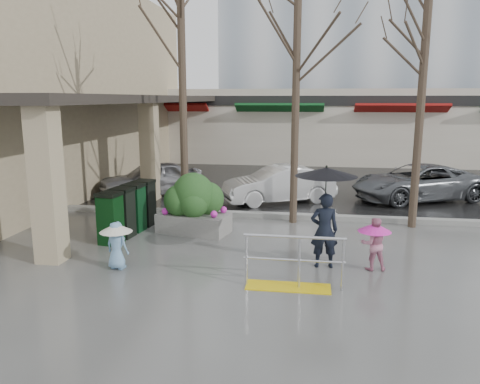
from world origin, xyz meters
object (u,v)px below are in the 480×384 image
(woman, at_px, (325,204))
(news_boxes, at_px, (128,210))
(handrail, at_px, (292,269))
(car_a, at_px, (151,178))
(planter, at_px, (194,204))
(child_blue, at_px, (116,239))
(car_b, at_px, (279,184))
(tree_west, at_px, (182,41))
(tree_midwest, at_px, (297,33))
(child_pink, at_px, (374,240))
(tree_mideast, at_px, (425,46))
(car_c, at_px, (417,182))

(woman, distance_m, news_boxes, 5.36)
(handrail, height_order, car_a, car_a)
(planter, relative_size, car_a, 0.54)
(child_blue, distance_m, car_a, 7.60)
(child_blue, height_order, news_boxes, news_boxes)
(car_a, distance_m, car_b, 4.75)
(tree_west, xyz_separation_m, tree_midwest, (3.20, 0.00, 0.15))
(handrail, distance_m, news_boxes, 5.32)
(tree_west, relative_size, news_boxes, 2.89)
(child_blue, bearing_deg, child_pink, -158.91)
(tree_midwest, xyz_separation_m, woman, (0.78, -3.57, -3.86))
(handrail, xyz_separation_m, woman, (0.62, 1.23, 0.99))
(woman, relative_size, child_pink, 1.95)
(tree_west, distance_m, car_a, 5.80)
(tree_mideast, distance_m, child_blue, 9.10)
(tree_west, height_order, child_pink, tree_west)
(woman, distance_m, child_blue, 4.41)
(handrail, height_order, tree_west, tree_west)
(handrail, bearing_deg, child_blue, 172.62)
(news_boxes, distance_m, car_c, 10.03)
(handrail, relative_size, tree_midwest, 0.27)
(child_pink, height_order, child_blue, child_pink)
(news_boxes, bearing_deg, tree_midwest, 30.54)
(tree_midwest, relative_size, woman, 3.21)
(child_pink, distance_m, planter, 4.86)
(planter, height_order, news_boxes, planter)
(news_boxes, bearing_deg, car_c, 40.37)
(handrail, relative_size, car_c, 0.42)
(woman, xyz_separation_m, car_a, (-6.10, 6.63, -0.74))
(handrail, bearing_deg, tree_west, 124.99)
(child_pink, relative_size, child_blue, 1.09)
(handrail, relative_size, tree_west, 0.28)
(handrail, height_order, car_c, car_c)
(child_pink, relative_size, car_b, 0.29)
(tree_west, bearing_deg, news_boxes, -119.62)
(car_a, bearing_deg, woman, 14.29)
(tree_mideast, bearing_deg, car_a, 160.47)
(news_boxes, bearing_deg, car_b, 57.53)
(tree_mideast, bearing_deg, child_pink, -112.76)
(tree_mideast, distance_m, car_a, 10.07)
(tree_west, xyz_separation_m, woman, (3.98, -3.57, -3.71))
(handrail, distance_m, child_blue, 3.70)
(tree_midwest, xyz_separation_m, car_a, (-5.32, 3.06, -4.60))
(woman, xyz_separation_m, car_b, (-1.38, 6.13, -0.74))
(child_pink, bearing_deg, child_blue, 0.04)
(planter, bearing_deg, news_boxes, -167.23)
(child_blue, xyz_separation_m, car_b, (2.90, 6.89, -0.01))
(car_a, bearing_deg, handrail, 6.55)
(handrail, height_order, woman, woman)
(tree_midwest, relative_size, child_pink, 6.28)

